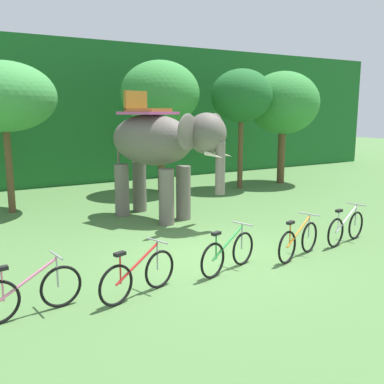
# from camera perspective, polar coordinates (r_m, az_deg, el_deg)

# --- Properties ---
(ground_plane) EXTENTS (80.00, 80.00, 0.00)m
(ground_plane) POSITION_cam_1_polar(r_m,az_deg,el_deg) (9.78, 2.67, -8.48)
(ground_plane) COLOR #4C753D
(foliage_hedge) EXTENTS (36.00, 6.00, 6.18)m
(foliage_hedge) POSITION_cam_1_polar(r_m,az_deg,el_deg) (22.30, -17.51, 9.86)
(foliage_hedge) COLOR #1E6028
(foliage_hedge) RESTS_ON ground
(tree_right) EXTENTS (3.15, 3.15, 4.69)m
(tree_right) POSITION_cam_1_polar(r_m,az_deg,el_deg) (14.71, -23.45, 11.34)
(tree_right) COLOR brown
(tree_right) RESTS_ON ground
(tree_center_right) EXTENTS (3.04, 3.04, 5.09)m
(tree_center_right) POSITION_cam_1_polar(r_m,az_deg,el_deg) (17.18, -4.19, 12.68)
(tree_center_right) COLOR brown
(tree_center_right) RESTS_ON ground
(tree_far_left) EXTENTS (2.50, 2.50, 4.86)m
(tree_far_left) POSITION_cam_1_polar(r_m,az_deg,el_deg) (18.09, 6.50, 12.36)
(tree_far_left) COLOR brown
(tree_far_left) RESTS_ON ground
(tree_left) EXTENTS (3.11, 3.11, 4.88)m
(tree_left) POSITION_cam_1_polar(r_m,az_deg,el_deg) (19.74, 11.86, 11.30)
(tree_left) COLOR brown
(tree_left) RESTS_ON ground
(elephant) EXTENTS (2.90, 4.19, 3.78)m
(elephant) POSITION_cam_1_polar(r_m,az_deg,el_deg) (12.77, -4.23, 6.11)
(elephant) COLOR #665E56
(elephant) RESTS_ON ground
(bike_pink) EXTENTS (1.70, 0.52, 0.92)m
(bike_pink) POSITION_cam_1_polar(r_m,az_deg,el_deg) (7.46, -20.47, -12.24)
(bike_pink) COLOR black
(bike_pink) RESTS_ON ground
(bike_red) EXTENTS (1.64, 0.68, 0.92)m
(bike_red) POSITION_cam_1_polar(r_m,az_deg,el_deg) (7.74, -7.01, -10.78)
(bike_red) COLOR black
(bike_red) RESTS_ON ground
(bike_green) EXTENTS (1.64, 0.67, 0.92)m
(bike_green) POSITION_cam_1_polar(r_m,az_deg,el_deg) (8.85, 4.78, -7.95)
(bike_green) COLOR black
(bike_green) RESTS_ON ground
(bike_orange) EXTENTS (1.64, 0.68, 0.92)m
(bike_orange) POSITION_cam_1_polar(r_m,az_deg,el_deg) (9.89, 13.79, -6.23)
(bike_orange) COLOR black
(bike_orange) RESTS_ON ground
(bike_white) EXTENTS (1.68, 0.57, 0.92)m
(bike_white) POSITION_cam_1_polar(r_m,az_deg,el_deg) (11.29, 19.52, -4.44)
(bike_white) COLOR black
(bike_white) RESTS_ON ground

